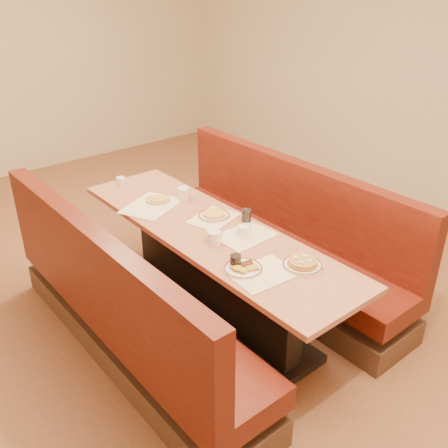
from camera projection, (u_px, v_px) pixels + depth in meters
ground at (211, 313)px, 3.91m from camera, size 8.00×8.00×0.00m
room_envelope at (207, 57)px, 3.03m from camera, size 6.04×8.04×2.82m
diner_table at (210, 273)px, 3.74m from camera, size 0.70×2.50×0.75m
booth_left at (124, 312)px, 3.33m from camera, size 0.55×2.50×1.05m
booth_right at (279, 244)px, 4.16m from camera, size 0.55×2.50×1.05m
placemat_near_left at (263, 274)px, 3.03m from camera, size 0.41×0.32×0.00m
placemat_near_right at (245, 236)px, 3.46m from camera, size 0.40×0.31×0.00m
placemat_far_left at (151, 206)px, 3.90m from camera, size 0.55×0.50×0.00m
placemat_far_right at (213, 218)px, 3.71m from camera, size 0.42×0.36×0.00m
pancake_plate at (302, 264)px, 3.10m from camera, size 0.25×0.25×0.06m
eggs_plate at (243, 268)px, 3.07m from camera, size 0.24×0.24×0.05m
extra_plate_mid at (214, 215)px, 3.73m from camera, size 0.24×0.24×0.05m
extra_plate_far at (158, 200)px, 3.98m from camera, size 0.20×0.20×0.04m
coffee_mug_a at (243, 231)px, 3.44m from camera, size 0.11×0.08×0.08m
coffee_mug_b at (214, 237)px, 3.35m from camera, size 0.13×0.09×0.10m
coffee_mug_c at (183, 193)px, 4.00m from camera, size 0.13×0.10×0.10m
coffee_mug_d at (121, 181)px, 4.25m from camera, size 0.10×0.08×0.08m
soda_tumbler_near at (235, 262)px, 3.07m from camera, size 0.07×0.07×0.10m
soda_tumbler_mid at (247, 215)px, 3.65m from camera, size 0.07×0.07×0.10m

